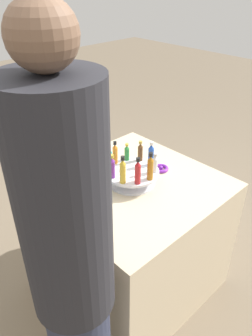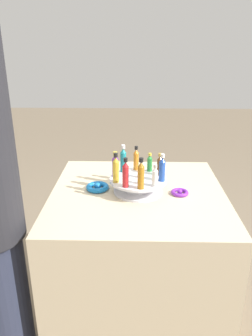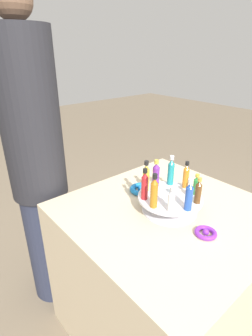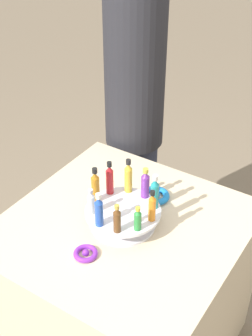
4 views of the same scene
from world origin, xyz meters
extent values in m
plane|color=#756651|center=(0.00, 0.00, 0.00)|extent=(12.00, 12.00, 0.00)
cube|color=beige|center=(0.00, 0.00, 0.38)|extent=(0.87, 0.87, 0.76)
cylinder|color=silver|center=(0.00, 0.00, 0.76)|extent=(0.24, 0.24, 0.01)
cylinder|color=silver|center=(0.00, 0.00, 0.79)|extent=(0.13, 0.13, 0.05)
cylinder|color=silver|center=(0.00, 0.00, 0.83)|extent=(0.28, 0.28, 0.01)
cylinder|color=silver|center=(0.08, -0.09, 0.87)|extent=(0.03, 0.03, 0.08)
cone|color=silver|center=(0.08, -0.09, 0.92)|extent=(0.03, 0.03, 0.02)
cylinder|color=#B2B2B7|center=(0.08, -0.09, 0.93)|extent=(0.02, 0.02, 0.01)
cylinder|color=#234CAD|center=(0.11, -0.03, 0.88)|extent=(0.03, 0.03, 0.10)
cone|color=#234CAD|center=(0.11, -0.03, 0.94)|extent=(0.03, 0.03, 0.02)
cylinder|color=silver|center=(0.11, -0.03, 0.96)|extent=(0.02, 0.02, 0.02)
cylinder|color=brown|center=(0.11, 0.05, 0.87)|extent=(0.03, 0.03, 0.08)
cone|color=brown|center=(0.11, 0.05, 0.92)|extent=(0.03, 0.03, 0.02)
cylinder|color=#B79338|center=(0.11, 0.05, 0.94)|extent=(0.02, 0.02, 0.01)
cylinder|color=#288438|center=(0.06, 0.10, 0.87)|extent=(0.03, 0.03, 0.07)
cone|color=#288438|center=(0.06, 0.10, 0.91)|extent=(0.03, 0.03, 0.02)
cylinder|color=gold|center=(0.06, 0.10, 0.92)|extent=(0.02, 0.02, 0.01)
cylinder|color=orange|center=(-0.01, 0.12, 0.88)|extent=(0.03, 0.03, 0.09)
cone|color=orange|center=(-0.01, 0.12, 0.93)|extent=(0.03, 0.03, 0.02)
cylinder|color=black|center=(-0.01, 0.12, 0.95)|extent=(0.02, 0.02, 0.02)
cylinder|color=teal|center=(-0.08, 0.09, 0.88)|extent=(0.03, 0.03, 0.10)
cone|color=teal|center=(-0.08, 0.09, 0.95)|extent=(0.03, 0.03, 0.02)
cylinder|color=silver|center=(-0.08, 0.09, 0.97)|extent=(0.02, 0.02, 0.02)
cylinder|color=#702D93|center=(-0.11, 0.03, 0.88)|extent=(0.03, 0.03, 0.09)
cone|color=#702D93|center=(-0.11, 0.03, 0.93)|extent=(0.03, 0.03, 0.02)
cylinder|color=gold|center=(-0.11, 0.03, 0.95)|extent=(0.02, 0.02, 0.02)
cylinder|color=gold|center=(-0.11, -0.05, 0.88)|extent=(0.03, 0.03, 0.10)
cone|color=gold|center=(-0.11, -0.05, 0.95)|extent=(0.03, 0.03, 0.02)
cylinder|color=black|center=(-0.11, -0.05, 0.97)|extent=(0.02, 0.02, 0.02)
cylinder|color=#B21E23|center=(-0.06, -0.10, 0.88)|extent=(0.03, 0.03, 0.10)
cone|color=#B21E23|center=(-0.06, -0.10, 0.94)|extent=(0.03, 0.03, 0.02)
cylinder|color=black|center=(-0.06, -0.10, 0.96)|extent=(0.02, 0.02, 0.02)
cylinder|color=#AD6B19|center=(0.01, -0.12, 0.88)|extent=(0.03, 0.03, 0.11)
cone|color=#AD6B19|center=(0.01, -0.12, 0.95)|extent=(0.03, 0.03, 0.02)
cylinder|color=black|center=(0.01, -0.12, 0.97)|extent=(0.02, 0.02, 0.02)
torus|color=blue|center=(-0.21, 0.02, 0.77)|extent=(0.12, 0.12, 0.03)
sphere|color=blue|center=(-0.21, 0.02, 0.78)|extent=(0.04, 0.04, 0.04)
torus|color=purple|center=(0.21, -0.02, 0.77)|extent=(0.09, 0.09, 0.02)
sphere|color=purple|center=(0.21, -0.02, 0.77)|extent=(0.03, 0.03, 0.03)
cylinder|color=#282D42|center=(-0.61, -0.34, 0.35)|extent=(0.24, 0.24, 0.71)
camera|label=1|loc=(-1.00, -1.01, 1.73)|focal=35.00mm
camera|label=2|loc=(-0.02, -1.48, 1.47)|focal=35.00mm
camera|label=3|loc=(0.63, -0.79, 1.42)|focal=28.00mm
camera|label=4|loc=(1.11, 0.73, 1.95)|focal=50.00mm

